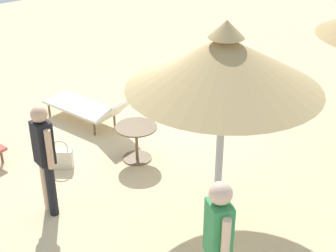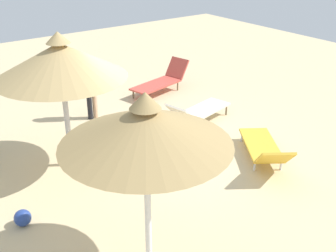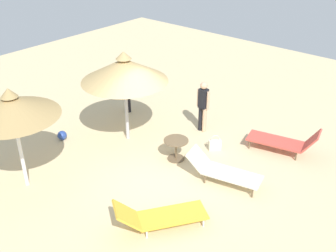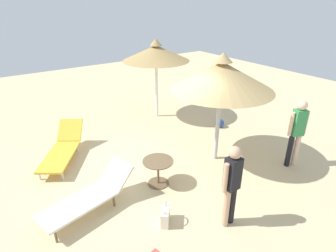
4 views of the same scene
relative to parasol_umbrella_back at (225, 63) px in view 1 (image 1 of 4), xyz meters
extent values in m
cube|color=beige|center=(-1.70, 0.59, -2.31)|extent=(24.00, 24.00, 0.10)
cylinder|color=#B2B2B7|center=(0.00, 0.00, -1.08)|extent=(0.10, 0.10, 2.36)
cone|color=tan|center=(0.00, 0.00, 0.00)|extent=(2.53, 2.53, 0.68)
cone|color=tan|center=(0.00, 0.00, 0.44)|extent=(0.46, 0.46, 0.22)
cylinder|color=brown|center=(-3.19, -1.92, -2.12)|extent=(0.04, 0.04, 0.27)
cube|color=silver|center=(-3.73, -0.08, -1.97)|extent=(1.62, 0.96, 0.05)
cylinder|color=brown|center=(-4.29, -0.48, -2.13)|extent=(0.04, 0.04, 0.27)
cylinder|color=brown|center=(-4.41, 0.04, -2.13)|extent=(0.04, 0.04, 0.27)
cylinder|color=brown|center=(-3.05, -0.20, -2.13)|extent=(0.04, 0.04, 0.27)
cylinder|color=brown|center=(-3.17, 0.32, -2.13)|extent=(0.04, 0.04, 0.27)
cube|color=silver|center=(-2.78, 0.14, -1.74)|extent=(0.59, 0.72, 0.44)
cube|color=gold|center=(-3.51, 2.06, -2.01)|extent=(1.41, 1.65, 0.05)
cylinder|color=silver|center=(-3.65, 1.36, -2.15)|extent=(0.04, 0.04, 0.22)
cylinder|color=silver|center=(-4.11, 1.67, -2.15)|extent=(0.04, 0.04, 0.22)
cylinder|color=silver|center=(-2.92, 2.45, -2.15)|extent=(0.04, 0.04, 0.22)
cylinder|color=silver|center=(-3.37, 2.75, -2.15)|extent=(0.04, 0.04, 0.22)
cube|color=gold|center=(-2.94, 2.91, -1.76)|extent=(0.84, 0.81, 0.49)
cube|color=#338C4C|center=(1.36, -1.35, -1.05)|extent=(0.35, 0.32, 0.66)
sphere|color=beige|center=(1.36, -1.35, -0.61)|extent=(0.24, 0.24, 0.24)
cylinder|color=beige|center=(1.53, -1.43, -1.08)|extent=(0.09, 0.09, 0.61)
cylinder|color=beige|center=(1.18, -1.28, -1.08)|extent=(0.09, 0.09, 0.61)
cylinder|color=black|center=(-1.39, -1.88, -1.84)|extent=(0.13, 0.13, 0.83)
cylinder|color=tan|center=(-1.55, -1.88, -1.84)|extent=(0.13, 0.13, 0.83)
cube|color=black|center=(-1.47, -1.88, -1.12)|extent=(0.26, 0.22, 0.62)
sphere|color=tan|center=(-1.47, -1.88, -0.69)|extent=(0.23, 0.23, 0.23)
cylinder|color=tan|center=(-1.29, -1.88, -1.14)|extent=(0.09, 0.09, 0.57)
cylinder|color=tan|center=(-1.65, -1.89, -1.14)|extent=(0.09, 0.09, 0.57)
cube|color=beige|center=(-2.44, -1.20, -2.10)|extent=(0.35, 0.38, 0.32)
torus|color=beige|center=(-2.44, -1.20, -1.89)|extent=(0.19, 0.21, 0.26)
cylinder|color=brown|center=(-1.87, -0.07, -1.65)|extent=(0.70, 0.70, 0.02)
cylinder|color=brown|center=(-1.87, -0.07, -1.96)|extent=(0.05, 0.05, 0.60)
cylinder|color=brown|center=(-1.87, -0.07, -2.25)|extent=(0.49, 0.49, 0.02)
camera|label=1|loc=(4.05, -4.18, 2.17)|focal=52.65mm
camera|label=2|loc=(2.88, 7.33, 2.24)|focal=44.66mm
camera|label=3|loc=(-7.95, 7.42, 4.13)|focal=43.03mm
camera|label=4|loc=(-4.75, -4.61, 1.72)|focal=29.96mm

